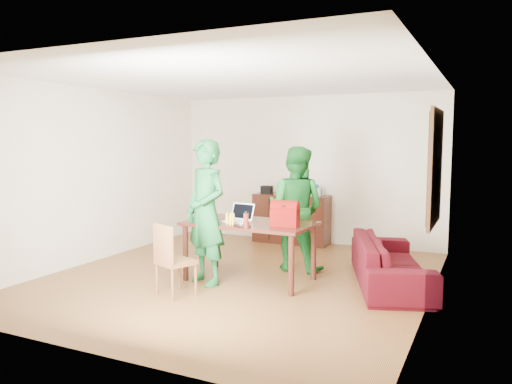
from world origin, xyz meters
The scene contains 10 objects.
room centered at (0.01, 0.13, 1.31)m, with size 5.20×5.70×2.90m.
table centered at (0.19, -0.03, 0.70)m, with size 1.72×0.99×0.80m.
chair centered at (-0.34, -1.04, 0.26)m, with size 0.52×0.51×0.90m.
person_near centered at (-0.27, -0.41, 0.95)m, with size 0.70×0.46×1.91m, color #145A26.
person_far centered at (0.55, 0.76, 0.90)m, with size 0.88×0.68×1.81m, color #15601E.
laptop centered at (0.03, -0.10, 0.84)m, with size 0.37×0.27×0.24m.
bananas centered at (0.08, -0.39, 0.83)m, with size 0.18×0.11×0.07m, color gold, non-canonical shape.
bottle centered at (0.33, -0.42, 0.90)m, with size 0.07×0.07×0.20m, color #5E2115.
red_bag centered at (0.73, -0.11, 0.93)m, with size 0.35×0.20×0.26m, color maroon.
sofa centered at (1.95, 0.56, 0.31)m, with size 2.10×0.82×0.61m, color #3C070F.
Camera 1 is at (3.10, -5.99, 1.90)m, focal length 35.00 mm.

